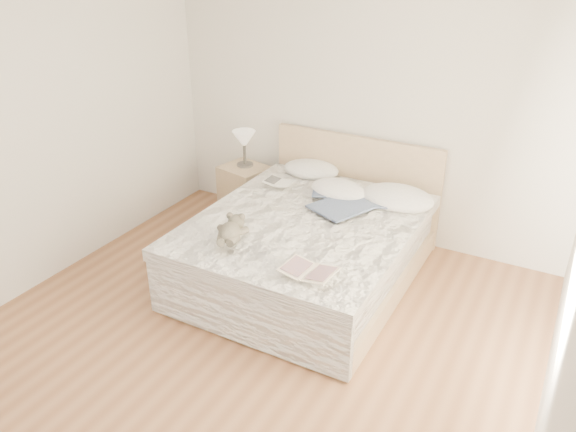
# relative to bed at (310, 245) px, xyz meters

# --- Properties ---
(floor) EXTENTS (4.00, 4.50, 0.00)m
(floor) POSITION_rel_bed_xyz_m (0.00, -1.19, -0.31)
(floor) COLOR brown
(floor) RESTS_ON ground
(wall_back) EXTENTS (4.00, 0.02, 2.70)m
(wall_back) POSITION_rel_bed_xyz_m (0.00, 1.06, 1.04)
(wall_back) COLOR silver
(wall_back) RESTS_ON ground
(wall_left) EXTENTS (0.02, 4.50, 2.70)m
(wall_left) POSITION_rel_bed_xyz_m (-2.00, -1.19, 1.04)
(wall_left) COLOR silver
(wall_left) RESTS_ON ground
(bed) EXTENTS (1.72, 2.14, 1.00)m
(bed) POSITION_rel_bed_xyz_m (0.00, 0.00, 0.00)
(bed) COLOR tan
(bed) RESTS_ON floor
(nightstand) EXTENTS (0.52, 0.49, 0.56)m
(nightstand) POSITION_rel_bed_xyz_m (-1.14, 0.75, -0.03)
(nightstand) COLOR tan
(nightstand) RESTS_ON floor
(table_lamp) EXTENTS (0.25, 0.25, 0.37)m
(table_lamp) POSITION_rel_bed_xyz_m (-1.16, 0.79, 0.52)
(table_lamp) COLOR #45403C
(table_lamp) RESTS_ON nightstand
(pillow_left) EXTENTS (0.60, 0.45, 0.17)m
(pillow_left) POSITION_rel_bed_xyz_m (-0.41, 0.84, 0.33)
(pillow_left) COLOR white
(pillow_left) RESTS_ON bed
(pillow_middle) EXTENTS (0.60, 0.46, 0.16)m
(pillow_middle) POSITION_rel_bed_xyz_m (0.03, 0.51, 0.33)
(pillow_middle) COLOR white
(pillow_middle) RESTS_ON bed
(pillow_right) EXTENTS (0.66, 0.47, 0.20)m
(pillow_right) POSITION_rel_bed_xyz_m (0.56, 0.60, 0.33)
(pillow_right) COLOR white
(pillow_right) RESTS_ON bed
(blouse) EXTENTS (0.83, 0.85, 0.02)m
(blouse) POSITION_rel_bed_xyz_m (0.21, 0.27, 0.32)
(blouse) COLOR #374361
(blouse) RESTS_ON bed
(photo_book) EXTENTS (0.28, 0.20, 0.02)m
(photo_book) POSITION_rel_bed_xyz_m (-0.54, 0.42, 0.32)
(photo_book) COLOR white
(photo_book) RESTS_ON bed
(childrens_book) EXTENTS (0.40, 0.28, 0.02)m
(childrens_book) POSITION_rel_bed_xyz_m (0.41, -0.85, 0.32)
(childrens_book) COLOR beige
(childrens_book) RESTS_ON bed
(teddy_bear) EXTENTS (0.31, 0.36, 0.16)m
(teddy_bear) POSITION_rel_bed_xyz_m (-0.31, -0.75, 0.34)
(teddy_bear) COLOR #554F42
(teddy_bear) RESTS_ON bed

